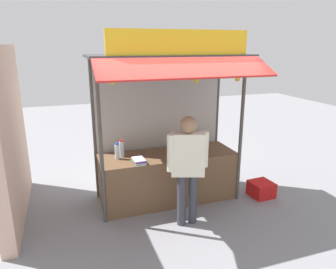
% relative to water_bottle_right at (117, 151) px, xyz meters
% --- Properties ---
extents(ground_plane, '(20.00, 20.00, 0.00)m').
position_rel_water_bottle_right_xyz_m(ground_plane, '(0.87, -0.05, -0.98)').
color(ground_plane, gray).
extents(stall_counter, '(2.34, 0.79, 0.85)m').
position_rel_water_bottle_right_xyz_m(stall_counter, '(0.87, -0.05, -0.55)').
color(stall_counter, brown).
rests_on(stall_counter, ground).
extents(stall_structure, '(2.54, 1.62, 2.87)m').
position_rel_water_bottle_right_xyz_m(stall_structure, '(0.87, 0.07, 0.77)').
color(stall_structure, '#4C4742').
rests_on(stall_structure, ground).
extents(water_bottle_right, '(0.08, 0.08, 0.28)m').
position_rel_water_bottle_right_xyz_m(water_bottle_right, '(0.00, 0.00, 0.00)').
color(water_bottle_right, silver).
rests_on(water_bottle_right, stall_counter).
extents(water_bottle_center, '(0.08, 0.08, 0.29)m').
position_rel_water_bottle_right_xyz_m(water_bottle_center, '(1.66, 0.08, 0.01)').
color(water_bottle_center, silver).
rests_on(water_bottle_center, stall_counter).
extents(water_bottle_front_right, '(0.08, 0.08, 0.29)m').
position_rel_water_bottle_right_xyz_m(water_bottle_front_right, '(1.39, 0.26, 0.01)').
color(water_bottle_front_right, silver).
rests_on(water_bottle_front_right, stall_counter).
extents(water_bottle_far_right, '(0.08, 0.08, 0.29)m').
position_rel_water_bottle_right_xyz_m(water_bottle_far_right, '(0.09, 0.09, 0.01)').
color(water_bottle_far_right, silver).
rests_on(water_bottle_far_right, stall_counter).
extents(magazine_stack_rear_center, '(0.19, 0.26, 0.07)m').
position_rel_water_bottle_right_xyz_m(magazine_stack_rear_center, '(1.44, -0.11, -0.09)').
color(magazine_stack_rear_center, black).
rests_on(magazine_stack_rear_center, stall_counter).
extents(magazine_stack_mid_left, '(0.21, 0.28, 0.08)m').
position_rel_water_bottle_right_xyz_m(magazine_stack_mid_left, '(0.29, -0.31, -0.09)').
color(magazine_stack_mid_left, white).
rests_on(magazine_stack_mid_left, stall_counter).
extents(magazine_stack_left, '(0.22, 0.26, 0.07)m').
position_rel_water_bottle_right_xyz_m(magazine_stack_left, '(1.19, -0.33, -0.09)').
color(magazine_stack_left, white).
rests_on(magazine_stack_left, stall_counter).
extents(banana_bunch_inner_left, '(0.09, 0.09, 0.25)m').
position_rel_water_bottle_right_xyz_m(banana_bunch_inner_left, '(-0.11, -0.54, 1.23)').
color(banana_bunch_inner_left, '#332D23').
extents(banana_bunch_inner_right, '(0.08, 0.08, 0.28)m').
position_rel_water_bottle_right_xyz_m(banana_bunch_inner_right, '(1.14, -0.54, 1.20)').
color(banana_bunch_inner_right, '#332D23').
extents(banana_bunch_leftmost, '(0.08, 0.08, 0.28)m').
position_rel_water_bottle_right_xyz_m(banana_bunch_leftmost, '(1.84, -0.54, 1.20)').
color(banana_bunch_leftmost, '#332D23').
extents(vendor_person, '(0.64, 0.35, 1.69)m').
position_rel_water_bottle_right_xyz_m(vendor_person, '(0.89, -0.89, 0.04)').
color(vendor_person, '#383842').
rests_on(vendor_person, ground).
extents(plastic_crate, '(0.41, 0.41, 0.27)m').
position_rel_water_bottle_right_xyz_m(plastic_crate, '(2.51, -0.49, -0.84)').
color(plastic_crate, red).
rests_on(plastic_crate, ground).
extents(neighbour_wall, '(0.20, 2.40, 2.67)m').
position_rel_water_bottle_right_xyz_m(neighbour_wall, '(-1.60, 0.25, 0.35)').
color(neighbour_wall, '#D5AD95').
rests_on(neighbour_wall, ground).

